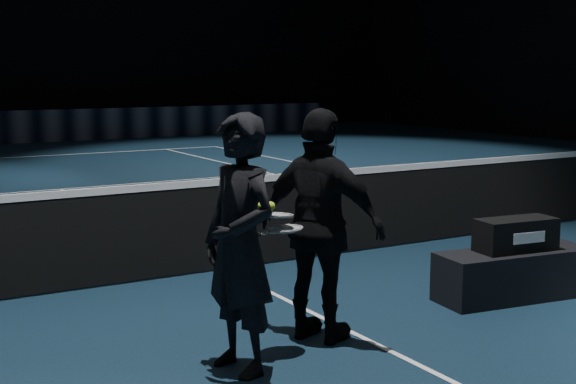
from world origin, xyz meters
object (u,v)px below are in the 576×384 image
Objects in this scene: player_bench at (514,274)px; player_a at (240,244)px; tennis_balls at (265,204)px; player_b at (321,226)px; racket_bag at (516,235)px; racket_lower at (285,229)px; racket_upper at (276,215)px.

player_a reaches higher than player_bench.
player_a is (-2.91, -0.32, 0.66)m from player_bench.
tennis_balls reaches higher than player_bench.
player_b is 14.69× the size of tennis_balls.
tennis_balls is (0.24, 0.08, 0.24)m from player_a.
player_a and player_b have the same top height.
racket_bag is 6.07× the size of tennis_balls.
racket_bag is at bearing 0.00° from player_bench.
racket_bag is (0.00, 0.00, 0.36)m from player_bench.
player_a is 0.35m from tennis_balls.
player_bench is 2.20m from player_b.
player_bench is 2.59m from racket_lower.
racket_lower is (-2.48, -0.18, 0.34)m from racket_bag.
racket_lower is (0.43, 0.14, 0.04)m from player_a.
racket_lower is at bearing 96.62° from player_a.
racket_bag reaches higher than player_bench.
player_bench is 2.00× the size of racket_bag.
player_b is (-2.10, -0.06, 0.30)m from racket_bag.
racket_lower is at bearing 16.03° from tennis_balls.
player_b is at bearing -9.08° from racket_upper.
player_bench is at bearing -17.95° from racket_upper.
player_b is at bearing -0.00° from racket_lower.
player_a is at bearing 79.27° from player_b.
player_bench is 2.14× the size of racket_upper.
racket_bag is at bearing -17.95° from racket_upper.
racket_bag is at bearing -116.58° from player_b.
racket_upper is 0.18m from tennis_balls.
tennis_balls is at bearing -167.85° from racket_bag.
player_a is at bearing -166.67° from racket_bag.
player_a is 2.59× the size of racket_upper.
tennis_balls is at bearing 78.79° from player_b.
player_b is 2.59× the size of racket_upper.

